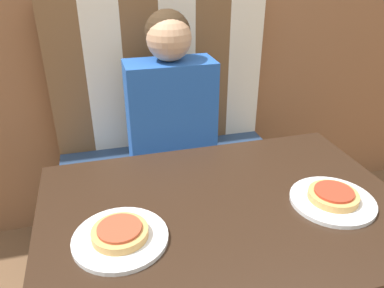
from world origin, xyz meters
TOP-DOWN VIEW (x-y plane):
  - booth_seat at (0.00, 0.70)m, footprint 1.01×0.57m
  - booth_backrest at (0.00, 0.94)m, footprint 1.01×0.08m
  - dining_table at (0.00, 0.00)m, footprint 1.00×0.69m
  - person at (0.00, 0.70)m, footprint 0.37×0.21m
  - plate_left at (-0.29, -0.06)m, footprint 0.23×0.23m
  - plate_right at (0.29, -0.06)m, footprint 0.23×0.23m
  - pizza_left at (-0.29, -0.06)m, footprint 0.14×0.14m
  - pizza_right at (0.29, -0.06)m, footprint 0.14×0.14m

SIDE VIEW (x-z plane):
  - booth_seat at x=0.00m, z-range 0.00..0.47m
  - dining_table at x=0.00m, z-range 0.26..0.99m
  - plate_left at x=-0.29m, z-range 0.73..0.74m
  - plate_right at x=0.29m, z-range 0.73..0.74m
  - pizza_left at x=-0.29m, z-range 0.74..0.76m
  - pizza_right at x=0.29m, z-range 0.74..0.76m
  - person at x=0.00m, z-range 0.47..1.14m
  - booth_backrest at x=0.00m, z-range 0.47..1.17m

